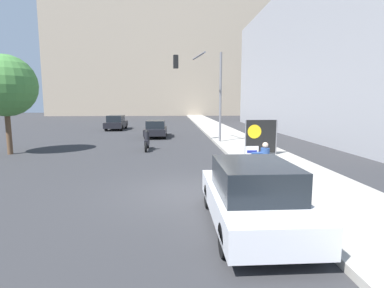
{
  "coord_description": "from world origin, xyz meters",
  "views": [
    {
      "loc": [
        -0.48,
        -9.26,
        2.85
      ],
      "look_at": [
        0.37,
        4.61,
        0.93
      ],
      "focal_mm": 28.0,
      "sensor_mm": 36.0,
      "label": 1
    }
  ],
  "objects_px": {
    "parked_car_curbside": "(252,195)",
    "car_on_road_midblock": "(116,123)",
    "car_on_road_nearest": "(156,129)",
    "motorcycle_on_road": "(147,141)",
    "protest_banner": "(261,136)",
    "seated_protester": "(265,157)",
    "traffic_light_pole": "(205,82)",
    "street_tree_near_curb": "(5,86)"
  },
  "relations": [
    {
      "from": "parked_car_curbside",
      "to": "car_on_road_midblock",
      "type": "relative_size",
      "value": 0.9
    },
    {
      "from": "car_on_road_nearest",
      "to": "motorcycle_on_road",
      "type": "relative_size",
      "value": 2.1
    },
    {
      "from": "protest_banner",
      "to": "motorcycle_on_road",
      "type": "xyz_separation_m",
      "value": [
        -6.09,
        2.96,
        -0.6
      ]
    },
    {
      "from": "protest_banner",
      "to": "parked_car_curbside",
      "type": "relative_size",
      "value": 0.42
    },
    {
      "from": "seated_protester",
      "to": "parked_car_curbside",
      "type": "distance_m",
      "value": 4.74
    },
    {
      "from": "car_on_road_midblock",
      "to": "protest_banner",
      "type": "bearing_deg",
      "value": -58.5
    },
    {
      "from": "protest_banner",
      "to": "car_on_road_nearest",
      "type": "height_order",
      "value": "protest_banner"
    },
    {
      "from": "traffic_light_pole",
      "to": "car_on_road_nearest",
      "type": "bearing_deg",
      "value": 127.18
    },
    {
      "from": "parked_car_curbside",
      "to": "car_on_road_nearest",
      "type": "distance_m",
      "value": 18.89
    },
    {
      "from": "motorcycle_on_road",
      "to": "street_tree_near_curb",
      "type": "height_order",
      "value": "street_tree_near_curb"
    },
    {
      "from": "parked_car_curbside",
      "to": "car_on_road_midblock",
      "type": "bearing_deg",
      "value": 106.96
    },
    {
      "from": "car_on_road_nearest",
      "to": "street_tree_near_curb",
      "type": "relative_size",
      "value": 0.82
    },
    {
      "from": "seated_protester",
      "to": "motorcycle_on_road",
      "type": "xyz_separation_m",
      "value": [
        -5.05,
        7.1,
        -0.28
      ]
    },
    {
      "from": "car_on_road_midblock",
      "to": "car_on_road_nearest",
      "type": "bearing_deg",
      "value": -57.42
    },
    {
      "from": "car_on_road_midblock",
      "to": "street_tree_near_curb",
      "type": "xyz_separation_m",
      "value": [
        -2.99,
        -15.28,
        3.0
      ]
    },
    {
      "from": "traffic_light_pole",
      "to": "parked_car_curbside",
      "type": "relative_size",
      "value": 1.42
    },
    {
      "from": "seated_protester",
      "to": "parked_car_curbside",
      "type": "height_order",
      "value": "parked_car_curbside"
    },
    {
      "from": "street_tree_near_curb",
      "to": "parked_car_curbside",
      "type": "bearing_deg",
      "value": -44.19
    },
    {
      "from": "protest_banner",
      "to": "motorcycle_on_road",
      "type": "distance_m",
      "value": 6.8
    },
    {
      "from": "street_tree_near_curb",
      "to": "traffic_light_pole",
      "type": "bearing_deg",
      "value": 16.5
    },
    {
      "from": "seated_protester",
      "to": "street_tree_near_curb",
      "type": "bearing_deg",
      "value": 149.19
    },
    {
      "from": "traffic_light_pole",
      "to": "seated_protester",
      "type": "bearing_deg",
      "value": -81.99
    },
    {
      "from": "parked_car_curbside",
      "to": "car_on_road_midblock",
      "type": "height_order",
      "value": "parked_car_curbside"
    },
    {
      "from": "seated_protester",
      "to": "street_tree_near_curb",
      "type": "distance_m",
      "value": 14.25
    },
    {
      "from": "protest_banner",
      "to": "car_on_road_midblock",
      "type": "xyz_separation_m",
      "value": [
        -10.59,
        17.28,
        -0.38
      ]
    },
    {
      "from": "protest_banner",
      "to": "street_tree_near_curb",
      "type": "relative_size",
      "value": 0.33
    },
    {
      "from": "traffic_light_pole",
      "to": "protest_banner",
      "type": "bearing_deg",
      "value": -65.9
    },
    {
      "from": "traffic_light_pole",
      "to": "parked_car_curbside",
      "type": "distance_m",
      "value": 14.32
    },
    {
      "from": "car_on_road_midblock",
      "to": "motorcycle_on_road",
      "type": "height_order",
      "value": "car_on_road_midblock"
    },
    {
      "from": "street_tree_near_curb",
      "to": "motorcycle_on_road",
      "type": "bearing_deg",
      "value": 7.4
    },
    {
      "from": "car_on_road_midblock",
      "to": "motorcycle_on_road",
      "type": "xyz_separation_m",
      "value": [
        4.5,
        -14.31,
        -0.22
      ]
    },
    {
      "from": "protest_banner",
      "to": "traffic_light_pole",
      "type": "xyz_separation_m",
      "value": [
        -2.37,
        5.31,
        3.12
      ]
    },
    {
      "from": "seated_protester",
      "to": "car_on_road_nearest",
      "type": "relative_size",
      "value": 0.27
    },
    {
      "from": "seated_protester",
      "to": "motorcycle_on_road",
      "type": "distance_m",
      "value": 8.71
    },
    {
      "from": "seated_protester",
      "to": "parked_car_curbside",
      "type": "bearing_deg",
      "value": -115.21
    },
    {
      "from": "car_on_road_nearest",
      "to": "street_tree_near_curb",
      "type": "height_order",
      "value": "street_tree_near_curb"
    },
    {
      "from": "protest_banner",
      "to": "car_on_road_midblock",
      "type": "height_order",
      "value": "protest_banner"
    },
    {
      "from": "car_on_road_midblock",
      "to": "street_tree_near_curb",
      "type": "distance_m",
      "value": 15.86
    },
    {
      "from": "parked_car_curbside",
      "to": "street_tree_near_curb",
      "type": "xyz_separation_m",
      "value": [
        -10.87,
        10.57,
        2.99
      ]
    },
    {
      "from": "street_tree_near_curb",
      "to": "seated_protester",
      "type": "bearing_deg",
      "value": -26.06
    },
    {
      "from": "protest_banner",
      "to": "parked_car_curbside",
      "type": "bearing_deg",
      "value": -107.49
    },
    {
      "from": "protest_banner",
      "to": "parked_car_curbside",
      "type": "xyz_separation_m",
      "value": [
        -2.7,
        -8.58,
        -0.37
      ]
    }
  ]
}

